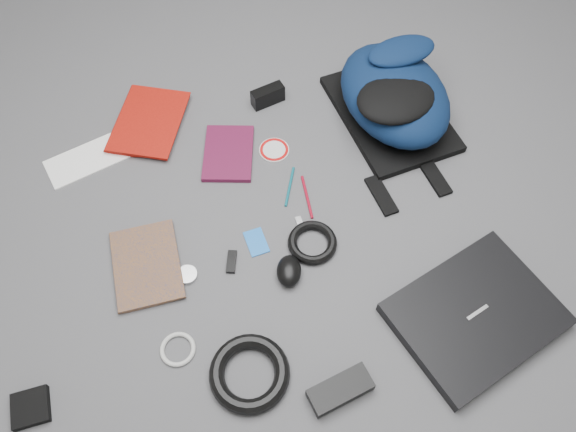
{
  "coord_description": "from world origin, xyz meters",
  "views": [
    {
      "loc": [
        -0.08,
        -0.75,
        1.27
      ],
      "look_at": [
        0.0,
        0.0,
        0.02
      ],
      "focal_mm": 35.0,
      "sensor_mm": 36.0,
      "label": 1
    }
  ],
  "objects": [
    {
      "name": "power_cord_coil",
      "position": [
        -0.13,
        -0.4,
        0.02
      ],
      "size": [
        0.21,
        0.21,
        0.04
      ],
      "primitive_type": "torus",
      "rotation": [
        0.0,
        0.0,
        -0.15
      ],
      "color": "black",
      "rests_on": "ground"
    },
    {
      "name": "white_cable_coil",
      "position": [
        -0.29,
        -0.32,
        0.01
      ],
      "size": [
        0.1,
        0.1,
        0.01
      ],
      "primitive_type": "torus",
      "rotation": [
        0.0,
        0.0,
        0.2
      ],
      "color": "beige",
      "rests_on": "ground"
    },
    {
      "name": "usb_silver",
      "position": [
        0.03,
        -0.02,
        0.0
      ],
      "size": [
        0.02,
        0.04,
        0.01
      ],
      "primitive_type": "cube",
      "rotation": [
        0.0,
        0.0,
        0.19
      ],
      "color": "#A7A7A9",
      "rests_on": "ground"
    },
    {
      "name": "ground",
      "position": [
        0.0,
        0.0,
        0.0
      ],
      "size": [
        4.0,
        4.0,
        0.0
      ],
      "primitive_type": "plane",
      "color": "#4F4F51",
      "rests_on": "ground"
    },
    {
      "name": "backpack",
      "position": [
        0.34,
        0.32,
        0.09
      ],
      "size": [
        0.41,
        0.5,
        0.18
      ],
      "primitive_type": null,
      "rotation": [
        0.0,
        0.0,
        0.28
      ],
      "color": "#071631",
      "rests_on": "ground"
    },
    {
      "name": "dvd_case",
      "position": [
        -0.14,
        0.23,
        0.01
      ],
      "size": [
        0.16,
        0.21,
        0.02
      ],
      "primitive_type": "cube",
      "rotation": [
        0.0,
        0.0,
        -0.12
      ],
      "color": "#430D25",
      "rests_on": "ground"
    },
    {
      "name": "comic_book",
      "position": [
        -0.45,
        -0.11,
        0.01
      ],
      "size": [
        0.2,
        0.25,
        0.02
      ],
      "primitive_type": "imported",
      "rotation": [
        0.0,
        0.0,
        0.15
      ],
      "color": "#BB6C0D",
      "rests_on": "ground"
    },
    {
      "name": "usb_black",
      "position": [
        -0.15,
        -0.11,
        0.01
      ],
      "size": [
        0.03,
        0.06,
        0.01
      ],
      "primitive_type": "cube",
      "rotation": [
        0.0,
        0.0,
        -0.15
      ],
      "color": "black",
      "rests_on": "ground"
    },
    {
      "name": "pen_teal",
      "position": [
        0.02,
        0.1,
        0.0
      ],
      "size": [
        0.04,
        0.12,
        0.01
      ],
      "primitive_type": "cylinder",
      "rotation": [
        1.57,
        0.0,
        -0.28
      ],
      "color": "#0B5A69",
      "rests_on": "ground"
    },
    {
      "name": "pouch",
      "position": [
        -0.61,
        -0.42,
        0.01
      ],
      "size": [
        0.09,
        0.09,
        0.02
      ],
      "primitive_type": "cube",
      "rotation": [
        0.0,
        0.0,
        0.18
      ],
      "color": "black",
      "rests_on": "ground"
    },
    {
      "name": "laptop",
      "position": [
        0.41,
        -0.32,
        0.02
      ],
      "size": [
        0.45,
        0.42,
        0.04
      ],
      "primitive_type": "cube",
      "rotation": [
        0.0,
        0.0,
        0.46
      ],
      "color": "black",
      "rests_on": "ground"
    },
    {
      "name": "textbook_red",
      "position": [
        -0.46,
        0.39,
        0.01
      ],
      "size": [
        0.25,
        0.29,
        0.03
      ],
      "primitive_type": "imported",
      "rotation": [
        0.0,
        0.0,
        -0.28
      ],
      "color": "#930E08",
      "rests_on": "ground"
    },
    {
      "name": "headphone_left",
      "position": [
        -0.33,
        -0.1,
        0.01
      ],
      "size": [
        0.07,
        0.07,
        0.01
      ],
      "primitive_type": "cylinder",
      "rotation": [
        0.0,
        0.0,
        -0.21
      ],
      "color": "#A7A7A9",
      "rests_on": "ground"
    },
    {
      "name": "pen_red",
      "position": [
        0.06,
        0.06,
        0.0
      ],
      "size": [
        0.02,
        0.14,
        0.01
      ],
      "primitive_type": "cylinder",
      "rotation": [
        1.57,
        0.0,
        0.08
      ],
      "color": "maroon",
      "rests_on": "ground"
    },
    {
      "name": "sticker_disc",
      "position": [
        -0.02,
        0.23,
        0.0
      ],
      "size": [
        0.09,
        0.09,
        0.0
      ],
      "primitive_type": "cylinder",
      "rotation": [
        0.0,
        0.0,
        -0.06
      ],
      "color": "silver",
      "rests_on": "ground"
    },
    {
      "name": "headphone_right",
      "position": [
        -0.27,
        -0.13,
        0.01
      ],
      "size": [
        0.05,
        0.05,
        0.01
      ],
      "primitive_type": "cylinder",
      "rotation": [
        0.0,
        0.0,
        -0.07
      ],
      "color": "#B4B4B6",
      "rests_on": "ground"
    },
    {
      "name": "id_badge",
      "position": [
        -0.09,
        -0.06,
        0.0
      ],
      "size": [
        0.07,
        0.09,
        0.0
      ],
      "primitive_type": "cube",
      "rotation": [
        0.0,
        0.0,
        0.25
      ],
      "color": "blue",
      "rests_on": "ground"
    },
    {
      "name": "power_brick",
      "position": [
        0.07,
        -0.45,
        0.02
      ],
      "size": [
        0.15,
        0.11,
        0.04
      ],
      "primitive_type": "cube",
      "rotation": [
        0.0,
        0.0,
        0.36
      ],
      "color": "black",
      "rests_on": "ground"
    },
    {
      "name": "mouse",
      "position": [
        -0.01,
        -0.16,
        0.02
      ],
      "size": [
        0.07,
        0.09,
        0.04
      ],
      "primitive_type": "ellipsoid",
      "rotation": [
        0.0,
        0.0,
        -0.12
      ],
      "color": "black",
      "rests_on": "ground"
    },
    {
      "name": "envelope",
      "position": [
        -0.53,
        0.26,
        0.0
      ],
      "size": [
        0.26,
        0.2,
        0.0
      ],
      "primitive_type": "cube",
      "rotation": [
        0.0,
        0.0,
        0.43
      ],
      "color": "white",
      "rests_on": "ground"
    },
    {
      "name": "cable_coil",
      "position": [
        0.05,
        -0.08,
        0.01
      ],
      "size": [
        0.15,
        0.15,
        0.02
      ],
      "primitive_type": "torus",
      "rotation": [
        0.0,
        0.0,
        0.24
      ],
      "color": "black",
      "rests_on": "ground"
    },
    {
      "name": "compact_camera",
      "position": [
        -0.02,
        0.42,
        0.03
      ],
      "size": [
        0.1,
        0.07,
        0.06
      ],
      "primitive_type": "cube",
      "rotation": [
        0.0,
        0.0,
        0.39
      ],
      "color": "black",
      "rests_on": "ground"
    }
  ]
}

